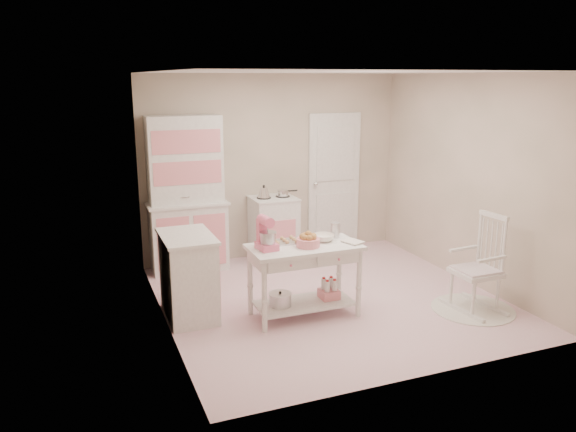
% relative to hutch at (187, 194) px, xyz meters
% --- Properties ---
extents(room_shell, '(3.84, 3.84, 2.62)m').
position_rel_hutch_xyz_m(room_shell, '(1.31, -1.66, 0.61)').
color(room_shell, pink).
rests_on(room_shell, ground).
extents(door, '(0.82, 0.05, 2.04)m').
position_rel_hutch_xyz_m(door, '(2.26, 0.21, -0.02)').
color(door, white).
rests_on(door, ground).
extents(hutch, '(1.06, 0.50, 2.08)m').
position_rel_hutch_xyz_m(hutch, '(0.00, 0.00, 0.00)').
color(hutch, white).
rests_on(hutch, ground).
extents(stove, '(0.62, 0.57, 0.92)m').
position_rel_hutch_xyz_m(stove, '(1.20, -0.05, -0.58)').
color(stove, white).
rests_on(stove, ground).
extents(base_cabinet, '(0.54, 0.84, 0.92)m').
position_rel_hutch_xyz_m(base_cabinet, '(-0.32, -1.53, -0.58)').
color(base_cabinet, white).
rests_on(base_cabinet, ground).
extents(lace_rug, '(0.92, 0.92, 0.01)m').
position_rel_hutch_xyz_m(lace_rug, '(2.68, -2.54, -1.03)').
color(lace_rug, white).
rests_on(lace_rug, ground).
extents(rocking_chair, '(0.54, 0.76, 1.10)m').
position_rel_hutch_xyz_m(rocking_chair, '(2.68, -2.54, -0.49)').
color(rocking_chair, white).
rests_on(rocking_chair, ground).
extents(work_table, '(1.20, 0.60, 0.80)m').
position_rel_hutch_xyz_m(work_table, '(0.85, -1.98, -0.64)').
color(work_table, white).
rests_on(work_table, ground).
extents(stand_mixer, '(0.23, 0.30, 0.34)m').
position_rel_hutch_xyz_m(stand_mixer, '(0.43, -1.96, -0.07)').
color(stand_mixer, pink).
rests_on(stand_mixer, work_table).
extents(cookie_tray, '(0.34, 0.24, 0.02)m').
position_rel_hutch_xyz_m(cookie_tray, '(0.70, -1.80, -0.23)').
color(cookie_tray, silver).
rests_on(cookie_tray, work_table).
extents(bread_basket, '(0.25, 0.25, 0.09)m').
position_rel_hutch_xyz_m(bread_basket, '(0.87, -2.03, -0.19)').
color(bread_basket, pink).
rests_on(bread_basket, work_table).
extents(mixing_bowl, '(0.24, 0.24, 0.07)m').
position_rel_hutch_xyz_m(mixing_bowl, '(1.11, -1.90, -0.20)').
color(mixing_bowl, white).
rests_on(mixing_bowl, work_table).
extents(metal_pitcher, '(0.10, 0.10, 0.17)m').
position_rel_hutch_xyz_m(metal_pitcher, '(1.29, -1.82, -0.16)').
color(metal_pitcher, silver).
rests_on(metal_pitcher, work_table).
extents(recipe_book, '(0.23, 0.27, 0.02)m').
position_rel_hutch_xyz_m(recipe_book, '(1.30, -2.10, -0.23)').
color(recipe_book, white).
rests_on(recipe_book, work_table).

